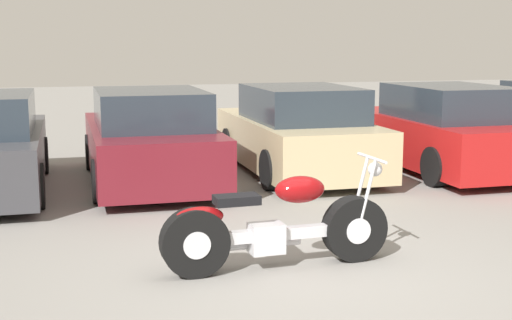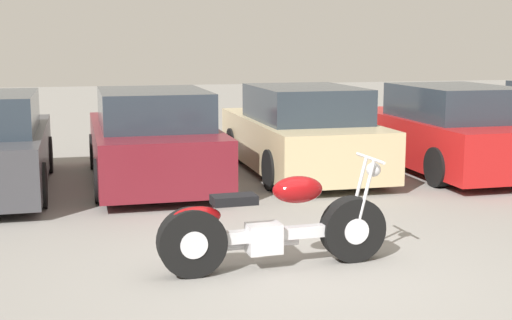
{
  "view_description": "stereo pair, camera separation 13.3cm",
  "coord_description": "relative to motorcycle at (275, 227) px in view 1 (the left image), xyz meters",
  "views": [
    {
      "loc": [
        -2.27,
        -6.38,
        2.27
      ],
      "look_at": [
        -0.08,
        1.75,
        0.85
      ],
      "focal_mm": 50.0,
      "sensor_mm": 36.0,
      "label": 1
    },
    {
      "loc": [
        -2.15,
        -6.41,
        2.27
      ],
      "look_at": [
        -0.08,
        1.75,
        0.85
      ],
      "focal_mm": 50.0,
      "sensor_mm": 36.0,
      "label": 2
    }
  ],
  "objects": [
    {
      "name": "parked_car_red",
      "position": [
        4.45,
        4.54,
        0.26
      ],
      "size": [
        1.93,
        4.39,
        1.5
      ],
      "color": "red",
      "rests_on": "ground_plane"
    },
    {
      "name": "ground_plane",
      "position": [
        0.29,
        -0.24,
        -0.43
      ],
      "size": [
        60.0,
        60.0,
        0.0
      ],
      "primitive_type": "plane",
      "color": "gray"
    },
    {
      "name": "parked_car_maroon",
      "position": [
        -0.69,
        4.73,
        0.26
      ],
      "size": [
        1.93,
        4.39,
        1.5
      ],
      "color": "maroon",
      "rests_on": "ground_plane"
    },
    {
      "name": "parked_car_champagne",
      "position": [
        1.88,
        4.95,
        0.26
      ],
      "size": [
        1.93,
        4.39,
        1.5
      ],
      "color": "#C6B284",
      "rests_on": "ground_plane"
    },
    {
      "name": "motorcycle",
      "position": [
        0.0,
        0.0,
        0.0
      ],
      "size": [
        2.38,
        0.62,
        1.09
      ],
      "color": "black",
      "rests_on": "ground_plane"
    }
  ]
}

